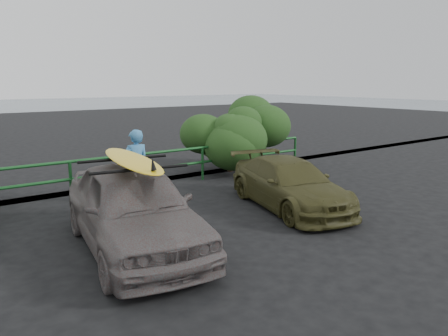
# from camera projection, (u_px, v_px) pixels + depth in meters

# --- Properties ---
(ground) EXTENTS (80.00, 80.00, 0.00)m
(ground) POSITION_uv_depth(u_px,v_px,m) (219.00, 252.00, 7.75)
(ground) COLOR black
(guardrail) EXTENTS (14.00, 0.08, 1.04)m
(guardrail) POSITION_uv_depth(u_px,v_px,m) (109.00, 175.00, 11.58)
(guardrail) COLOR #154B1E
(guardrail) RESTS_ON ground
(shrub_right) EXTENTS (3.20, 2.40, 2.22)m
(shrub_right) POSITION_uv_depth(u_px,v_px,m) (243.00, 137.00, 14.78)
(shrub_right) COLOR #224419
(shrub_right) RESTS_ON ground
(sedan) EXTENTS (2.53, 4.75, 1.54)m
(sedan) POSITION_uv_depth(u_px,v_px,m) (133.00, 208.00, 7.75)
(sedan) COLOR #5E5554
(sedan) RESTS_ON ground
(olive_vehicle) EXTENTS (2.57, 4.28, 1.16)m
(olive_vehicle) POSITION_uv_depth(u_px,v_px,m) (289.00, 184.00, 10.38)
(olive_vehicle) COLOR #403E1C
(olive_vehicle) RESTS_ON ground
(man) EXTENTS (0.68, 0.46, 1.83)m
(man) POSITION_uv_depth(u_px,v_px,m) (136.00, 167.00, 10.72)
(man) COLOR #3E83BC
(man) RESTS_ON ground
(roof_rack) EXTENTS (1.81, 1.40, 0.05)m
(roof_rack) POSITION_uv_depth(u_px,v_px,m) (131.00, 164.00, 7.60)
(roof_rack) COLOR black
(roof_rack) RESTS_ON sedan
(surfboard) EXTENTS (1.09, 3.03, 0.09)m
(surfboard) POSITION_uv_depth(u_px,v_px,m) (131.00, 160.00, 7.58)
(surfboard) COLOR yellow
(surfboard) RESTS_ON roof_rack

